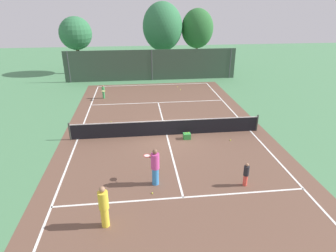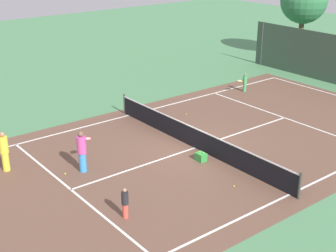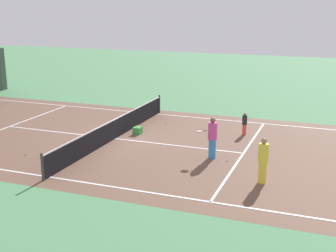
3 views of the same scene
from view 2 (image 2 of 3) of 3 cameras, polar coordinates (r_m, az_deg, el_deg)
ground_plane at (r=22.63m, az=3.18°, el=-2.58°), size 80.00×80.00×0.00m
court_surface at (r=22.63m, az=3.18°, el=-2.58°), size 13.00×25.00×0.01m
tennis_net at (r=22.42m, az=3.20°, el=-1.39°), size 11.90×0.10×1.10m
tree_0 at (r=39.88m, az=15.65°, el=14.00°), size 3.61×3.61×6.31m
player_0 at (r=30.84m, az=8.96°, el=5.09°), size 0.37×0.83×1.16m
player_1 at (r=21.26m, az=-18.64°, el=-2.78°), size 0.37×0.37×1.75m
player_2 at (r=17.12m, az=-5.06°, el=-8.95°), size 0.25×0.25×1.16m
player_3 at (r=20.38m, az=-10.04°, el=-2.90°), size 0.76×0.91×1.80m
ball_crate at (r=21.35m, az=3.88°, el=-3.62°), size 0.45×0.37×0.43m
tennis_ball_0 at (r=26.69m, az=2.15°, el=1.39°), size 0.07×0.07×0.07m
tennis_ball_1 at (r=20.63m, az=-11.97°, el=-5.50°), size 0.07×0.07×0.07m
tennis_ball_4 at (r=25.68m, az=-1.70°, el=0.56°), size 0.07×0.07×0.07m
tennis_ball_5 at (r=19.42m, az=7.74°, el=-7.00°), size 0.07×0.07×0.07m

